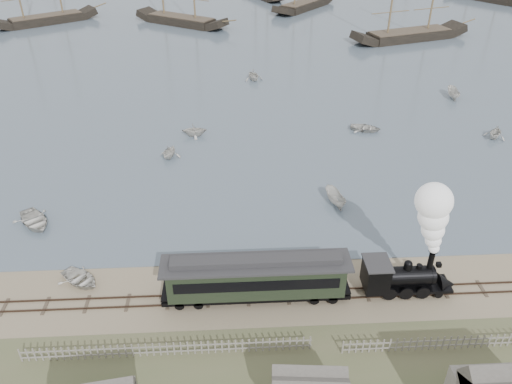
{
  "coord_description": "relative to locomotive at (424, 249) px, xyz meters",
  "views": [
    {
      "loc": [
        -1.94,
        -29.37,
        26.84
      ],
      "look_at": [
        0.09,
        7.35,
        3.5
      ],
      "focal_mm": 35.0,
      "sensor_mm": 36.0,
      "label": 1
    }
  ],
  "objects": [
    {
      "name": "ground",
      "position": [
        -11.71,
        2.0,
        -4.15
      ],
      "size": [
        600.0,
        600.0,
        0.0
      ],
      "primitive_type": "plane",
      "color": "tan",
      "rests_on": "ground"
    },
    {
      "name": "rail_track",
      "position": [
        -11.71,
        0.0,
        -4.11
      ],
      "size": [
        120.0,
        1.8,
        0.16
      ],
      "color": "#3B2A20",
      "rests_on": "ground"
    },
    {
      "name": "picket_fence_west",
      "position": [
        -18.21,
        -5.0,
        -4.15
      ],
      "size": [
        19.0,
        0.1,
        1.2
      ],
      "primitive_type": null,
      "color": "slate",
      "rests_on": "ground"
    },
    {
      "name": "picket_fence_east",
      "position": [
        0.79,
        -5.5,
        -4.15
      ],
      "size": [
        15.0,
        0.1,
        1.2
      ],
      "primitive_type": null,
      "color": "slate",
      "rests_on": "ground"
    },
    {
      "name": "locomotive",
      "position": [
        0.0,
        0.0,
        0.0
      ],
      "size": [
        7.21,
        2.69,
        8.98
      ],
      "color": "black",
      "rests_on": "ground"
    },
    {
      "name": "passenger_coach",
      "position": [
        -12.13,
        0.0,
        -2.03
      ],
      "size": [
        13.79,
        2.66,
        3.35
      ],
      "color": "black",
      "rests_on": "ground"
    },
    {
      "name": "beached_dinghy",
      "position": [
        -25.71,
        2.42,
        -3.78
      ],
      "size": [
        4.18,
        4.37,
        0.74
      ],
      "primitive_type": "imported",
      "rotation": [
        0.0,
        0.0,
        0.92
      ],
      "color": "beige",
      "rests_on": "ground"
    },
    {
      "name": "rowboat_0",
      "position": [
        -31.66,
        10.31,
        -3.64
      ],
      "size": [
        5.31,
        5.07,
        0.9
      ],
      "primitive_type": "imported",
      "rotation": [
        0.0,
        0.0,
        0.65
      ],
      "color": "beige",
      "rests_on": "harbor_water"
    },
    {
      "name": "rowboat_1",
      "position": [
        -18.08,
        27.97,
        -3.3
      ],
      "size": [
        2.67,
        3.07,
        1.59
      ],
      "primitive_type": "imported",
      "rotation": [
        0.0,
        0.0,
        1.59
      ],
      "color": "beige",
      "rests_on": "harbor_water"
    },
    {
      "name": "rowboat_2",
      "position": [
        -3.86,
        12.2,
        -3.44
      ],
      "size": [
        3.56,
        2.1,
        1.29
      ],
      "primitive_type": "imported",
      "rotation": [
        0.0,
        0.0,
        3.41
      ],
      "color": "beige",
      "rests_on": "harbor_water"
    },
    {
      "name": "rowboat_3",
      "position": [
        3.04,
        28.23,
        -3.7
      ],
      "size": [
        3.74,
        4.4,
        0.77
      ],
      "primitive_type": "imported",
      "rotation": [
        0.0,
        0.0,
        1.24
      ],
      "color": "beige",
      "rests_on": "harbor_water"
    },
    {
      "name": "rowboat_4",
      "position": [
        18.13,
        25.35,
        -3.31
      ],
      "size": [
        3.9,
        3.83,
        1.56
      ],
      "primitive_type": "imported",
      "rotation": [
        0.0,
        0.0,
        5.62
      ],
      "color": "beige",
      "rests_on": "harbor_water"
    },
    {
      "name": "rowboat_5",
      "position": [
        18.04,
        38.26,
        -3.4
      ],
      "size": [
        3.7,
        1.73,
        1.38
      ],
      "primitive_type": "imported",
      "rotation": [
        0.0,
        0.0,
        3.03
      ],
      "color": "beige",
      "rests_on": "harbor_water"
    },
    {
      "name": "rowboat_7",
      "position": [
        -9.92,
        47.13,
        -3.23
      ],
      "size": [
        4.01,
        3.74,
        1.72
      ],
      "primitive_type": "imported",
      "rotation": [
        0.0,
        0.0,
        0.34
      ],
      "color": "beige",
      "rests_on": "harbor_water"
    },
    {
      "name": "rowboat_8",
      "position": [
        -20.62,
        22.56,
        -3.34
      ],
      "size": [
        3.43,
        3.16,
        1.51
      ],
      "primitive_type": "imported",
      "rotation": [
        0.0,
        0.0,
        2.86
      ],
      "color": "beige",
      "rests_on": "harbor_water"
    }
  ]
}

